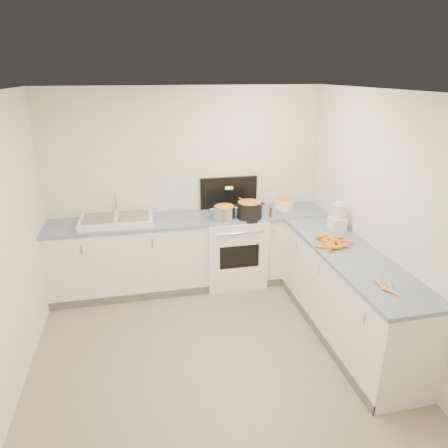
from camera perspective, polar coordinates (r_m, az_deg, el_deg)
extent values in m
cube|color=white|center=(5.21, -4.62, -4.11)|extent=(3.50, 0.60, 0.90)
cube|color=#7183A1|center=(5.03, -4.78, 0.75)|extent=(3.50, 0.62, 0.04)
cube|color=white|center=(4.44, 17.16, -9.77)|extent=(0.60, 2.20, 0.90)
cube|color=#7183A1|center=(4.23, 17.84, -4.27)|extent=(0.62, 2.20, 0.04)
cube|color=white|center=(5.28, 1.35, -3.70)|extent=(0.76, 0.65, 0.90)
cube|color=black|center=(5.30, 0.67, 4.52)|extent=(0.76, 0.05, 0.42)
cube|color=white|center=(4.99, -15.10, 0.57)|extent=(0.86, 0.52, 0.07)
cube|color=slate|center=(4.99, -17.48, 0.81)|extent=(0.36, 0.42, 0.01)
cube|color=slate|center=(4.97, -12.78, 1.16)|extent=(0.36, 0.42, 0.01)
cylinder|color=silver|center=(5.15, -15.17, 3.03)|extent=(0.03, 0.03, 0.24)
cylinder|color=silver|center=(4.90, 0.03, 1.47)|extent=(0.33, 0.33, 0.19)
cylinder|color=black|center=(4.97, 3.66, 1.89)|extent=(0.41, 0.41, 0.22)
cylinder|color=#AD7A47|center=(4.93, 3.70, 3.23)|extent=(0.20, 0.32, 0.02)
cylinder|color=white|center=(5.36, 8.48, 2.81)|extent=(0.34, 0.34, 0.13)
cylinder|color=#593319|center=(5.04, 6.66, 1.55)|extent=(0.04, 0.04, 0.10)
cylinder|color=#E5B266|center=(5.10, 7.84, 1.66)|extent=(0.05, 0.05, 0.08)
cube|color=white|center=(4.78, 15.85, 0.06)|extent=(0.17, 0.21, 0.14)
cylinder|color=silver|center=(4.73, 16.02, 1.73)|extent=(0.15, 0.15, 0.15)
cylinder|color=white|center=(4.70, 16.14, 2.81)|extent=(0.09, 0.09, 0.04)
cone|color=orange|center=(4.34, 14.93, -2.66)|extent=(0.10, 0.20, 0.05)
cone|color=orange|center=(4.35, 16.26, -2.81)|extent=(0.15, 0.17, 0.04)
cone|color=orange|center=(4.42, 14.27, -2.10)|extent=(0.16, 0.21, 0.05)
cone|color=orange|center=(4.42, 15.29, -2.34)|extent=(0.09, 0.17, 0.04)
cone|color=orange|center=(4.43, 15.26, -2.30)|extent=(0.20, 0.13, 0.04)
cone|color=orange|center=(4.24, 14.36, -3.21)|extent=(0.21, 0.15, 0.04)
cone|color=orange|center=(4.28, 15.66, -3.11)|extent=(0.20, 0.05, 0.05)
cone|color=orange|center=(4.29, 14.55, -2.89)|extent=(0.16, 0.20, 0.05)
cone|color=orange|center=(4.38, 14.81, -2.43)|extent=(0.19, 0.16, 0.05)
cone|color=orange|center=(4.23, 15.36, -3.31)|extent=(0.18, 0.08, 0.05)
cone|color=orange|center=(4.37, 15.85, -2.62)|extent=(0.11, 0.20, 0.05)
cone|color=orange|center=(4.21, 14.89, -2.95)|extent=(0.11, 0.16, 0.04)
cone|color=orange|center=(4.47, 15.44, -1.83)|extent=(0.19, 0.14, 0.04)
cone|color=orange|center=(4.35, 15.19, -2.31)|extent=(0.09, 0.21, 0.05)
cone|color=orange|center=(4.39, 16.73, -2.33)|extent=(0.20, 0.11, 0.04)
cone|color=orange|center=(4.39, 15.62, -2.17)|extent=(0.18, 0.10, 0.04)
cone|color=orange|center=(4.33, 15.54, -2.20)|extent=(0.12, 0.18, 0.04)
cone|color=orange|center=(4.44, 14.29, -1.64)|extent=(0.17, 0.06, 0.05)
cone|color=orange|center=(4.42, 16.41, -1.87)|extent=(0.17, 0.07, 0.05)
cone|color=orange|center=(3.60, 22.85, -8.88)|extent=(0.11, 0.18, 0.04)
cone|color=orange|center=(3.66, 22.71, -8.37)|extent=(0.10, 0.18, 0.04)
cone|color=orange|center=(3.67, 21.46, -8.08)|extent=(0.06, 0.18, 0.04)
cube|color=tan|center=(4.91, -16.65, 0.64)|extent=(0.02, 0.04, 0.00)
cube|color=tan|center=(5.06, -17.94, 1.11)|extent=(0.01, 0.04, 0.00)
cube|color=tan|center=(4.87, -16.52, 0.43)|extent=(0.04, 0.03, 0.00)
cube|color=tan|center=(5.06, -18.40, 1.00)|extent=(0.05, 0.02, 0.00)
cube|color=tan|center=(4.97, -18.73, 0.67)|extent=(0.05, 0.03, 0.00)
cube|color=tan|center=(4.94, -17.65, 0.63)|extent=(0.05, 0.01, 0.00)
cube|color=tan|center=(4.87, -16.70, 0.43)|extent=(0.04, 0.02, 0.00)
cube|color=tan|center=(5.10, -18.28, 1.17)|extent=(0.04, 0.03, 0.00)
cube|color=tan|center=(4.91, -16.84, 0.56)|extent=(0.04, 0.03, 0.00)
cube|color=tan|center=(4.93, -17.67, 0.53)|extent=(0.05, 0.02, 0.00)
cube|color=tan|center=(5.00, -16.66, 0.96)|extent=(0.03, 0.03, 0.00)
cube|color=tan|center=(5.09, -18.57, 1.11)|extent=(0.02, 0.04, 0.00)
cube|color=tan|center=(4.89, -18.69, 0.27)|extent=(0.02, 0.05, 0.00)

